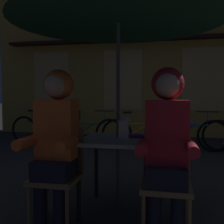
# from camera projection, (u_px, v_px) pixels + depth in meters

# --- Properties ---
(ground_plane) EXTENTS (60.00, 60.00, 0.00)m
(ground_plane) POSITION_uv_depth(u_px,v_px,m) (118.00, 210.00, 2.76)
(ground_plane) COLOR #2D2B28
(cafe_table) EXTENTS (0.72, 0.72, 0.74)m
(cafe_table) POSITION_uv_depth(u_px,v_px,m) (118.00, 148.00, 2.72)
(cafe_table) COLOR #B2AD9E
(cafe_table) RESTS_ON ground_plane
(patio_umbrella) EXTENTS (2.10, 2.10, 2.31)m
(patio_umbrella) POSITION_uv_depth(u_px,v_px,m) (118.00, 3.00, 2.63)
(patio_umbrella) COLOR #4C4C51
(patio_umbrella) RESTS_ON ground_plane
(lantern) EXTENTS (0.11, 0.11, 0.23)m
(lantern) POSITION_uv_depth(u_px,v_px,m) (124.00, 126.00, 2.70)
(lantern) COLOR white
(lantern) RESTS_ON cafe_table
(chair_left) EXTENTS (0.40, 0.40, 0.87)m
(chair_left) POSITION_uv_depth(u_px,v_px,m) (59.00, 170.00, 2.46)
(chair_left) COLOR olive
(chair_left) RESTS_ON ground_plane
(chair_right) EXTENTS (0.40, 0.40, 0.87)m
(chair_right) POSITION_uv_depth(u_px,v_px,m) (166.00, 177.00, 2.27)
(chair_right) COLOR olive
(chair_right) RESTS_ON ground_plane
(person_left_hooded) EXTENTS (0.45, 0.56, 1.40)m
(person_left_hooded) POSITION_uv_depth(u_px,v_px,m) (56.00, 132.00, 2.39)
(person_left_hooded) COLOR black
(person_left_hooded) RESTS_ON ground_plane
(person_right_hooded) EXTENTS (0.45, 0.56, 1.40)m
(person_right_hooded) POSITION_uv_depth(u_px,v_px,m) (167.00, 135.00, 2.19)
(person_right_hooded) COLOR black
(person_right_hooded) RESTS_ON ground_plane
(shopfront_building) EXTENTS (10.00, 0.93, 6.20)m
(shopfront_building) POSITION_uv_depth(u_px,v_px,m) (162.00, 28.00, 7.78)
(shopfront_building) COLOR gold
(shopfront_building) RESTS_ON ground_plane
(bicycle_nearest) EXTENTS (1.68, 0.12, 0.84)m
(bicycle_nearest) POSITION_uv_depth(u_px,v_px,m) (43.00, 130.00, 6.47)
(bicycle_nearest) COLOR black
(bicycle_nearest) RESTS_ON ground_plane
(bicycle_second) EXTENTS (1.68, 0.19, 0.84)m
(bicycle_second) POSITION_uv_depth(u_px,v_px,m) (88.00, 132.00, 6.03)
(bicycle_second) COLOR black
(bicycle_second) RESTS_ON ground_plane
(bicycle_third) EXTENTS (1.67, 0.30, 0.84)m
(bicycle_third) POSITION_uv_depth(u_px,v_px,m) (140.00, 133.00, 5.85)
(bicycle_third) COLOR black
(bicycle_third) RESTS_ON ground_plane
(bicycle_fourth) EXTENTS (1.67, 0.32, 0.84)m
(bicycle_fourth) POSITION_uv_depth(u_px,v_px,m) (188.00, 134.00, 5.75)
(bicycle_fourth) COLOR black
(bicycle_fourth) RESTS_ON ground_plane
(book) EXTENTS (0.22, 0.17, 0.02)m
(book) POSITION_uv_depth(u_px,v_px,m) (134.00, 136.00, 2.77)
(book) COLOR #661E7A
(book) RESTS_ON cafe_table
(potted_plant) EXTENTS (0.60, 0.60, 0.92)m
(potted_plant) POSITION_uv_depth(u_px,v_px,m) (69.00, 119.00, 7.19)
(potted_plant) COLOR brown
(potted_plant) RESTS_ON ground_plane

